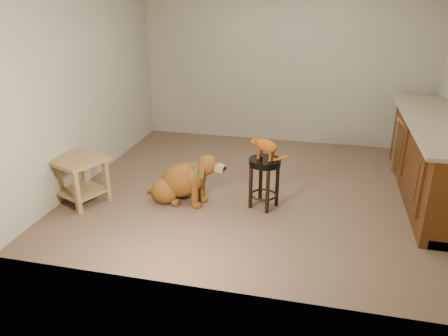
% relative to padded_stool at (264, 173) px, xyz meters
% --- Properties ---
extents(floor, '(4.50, 4.00, 0.01)m').
position_rel_padded_stool_xyz_m(floor, '(-0.07, 0.42, -0.41)').
color(floor, brown).
rests_on(floor, ground).
extents(room_shell, '(4.54, 4.04, 2.62)m').
position_rel_padded_stool_xyz_m(room_shell, '(-0.07, 0.42, 1.26)').
color(room_shell, '#9F9880').
rests_on(room_shell, ground).
extents(cabinet_run, '(0.70, 2.56, 0.94)m').
position_rel_padded_stool_xyz_m(cabinet_run, '(1.88, 0.72, 0.03)').
color(cabinet_run, '#47250C').
rests_on(cabinet_run, ground).
extents(padded_stool, '(0.39, 0.39, 0.58)m').
position_rel_padded_stool_xyz_m(padded_stool, '(0.00, 0.00, 0.00)').
color(padded_stool, black).
rests_on(padded_stool, ground).
extents(wood_stool, '(0.46, 0.46, 0.77)m').
position_rel_padded_stool_xyz_m(wood_stool, '(1.75, 1.30, -0.01)').
color(wood_stool, brown).
rests_on(wood_stool, ground).
extents(side_table, '(0.69, 0.69, 0.55)m').
position_rel_padded_stool_xyz_m(side_table, '(-2.07, -0.37, -0.05)').
color(side_table, olive).
rests_on(side_table, ground).
extents(golden_retriever, '(1.03, 0.57, 0.67)m').
position_rel_padded_stool_xyz_m(golden_retriever, '(-0.94, -0.07, -0.16)').
color(golden_retriever, brown).
rests_on(golden_retriever, ground).
extents(tabby_kitten, '(0.44, 0.22, 0.28)m').
position_rel_padded_stool_xyz_m(tabby_kitten, '(-0.01, 0.00, 0.32)').
color(tabby_kitten, '#8B410D').
rests_on(tabby_kitten, padded_stool).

